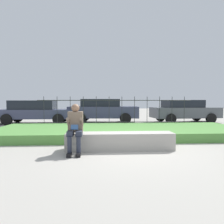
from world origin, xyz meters
The scene contains 8 objects.
ground_plane centered at (0.00, 0.00, 0.00)m, with size 60.00×60.00×0.00m, color #A8A399.
stone_bench centered at (-0.24, 0.00, 0.21)m, with size 2.96×0.59×0.47m.
person_seated_reader centered at (-1.42, -0.33, 0.70)m, with size 0.42×0.73×1.27m.
grass_berm centered at (0.00, 2.42, 0.15)m, with size 9.41×3.44×0.31m.
iron_fence centered at (0.00, 4.51, 0.81)m, with size 7.41×0.03×1.55m.
car_parked_left centered at (-4.51, 7.09, 0.72)m, with size 4.55×1.86×1.36m.
car_parked_right centered at (4.47, 7.19, 0.73)m, with size 4.17×2.09×1.38m.
car_parked_center centered at (-0.54, 7.35, 0.77)m, with size 4.26×2.17×1.44m.
Camera 1 is at (-0.82, -5.97, 1.37)m, focal length 35.00 mm.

